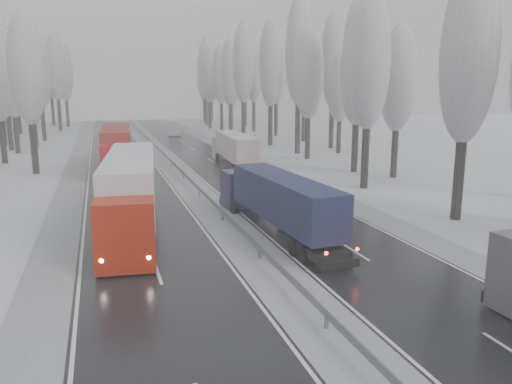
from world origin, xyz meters
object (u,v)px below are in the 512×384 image
truck_blue_box (276,199)px  truck_cream_box (234,148)px  box_truck_distant (174,127)px  truck_red_white (131,188)px  truck_red_red (117,146)px

truck_blue_box → truck_cream_box: bearing=76.9°
box_truck_distant → truck_blue_box: bearing=-85.4°
truck_cream_box → box_truck_distant: size_ratio=1.90×
truck_red_white → truck_red_red: truck_red_red is taller
truck_cream_box → truck_red_white: 25.52m
truck_blue_box → truck_red_red: truck_red_red is taller
box_truck_distant → truck_red_white: 64.46m
truck_cream_box → truck_red_white: size_ratio=0.82×
truck_blue_box → truck_red_white: bearing=156.4°
truck_blue_box → truck_cream_box: 25.59m
box_truck_distant → truck_red_white: bearing=-93.0°
truck_red_white → truck_red_red: (0.05, 23.55, 0.00)m
box_truck_distant → truck_red_white: truck_red_white is taller
truck_cream_box → truck_red_white: bearing=-116.0°
truck_cream_box → truck_red_red: truck_red_red is taller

